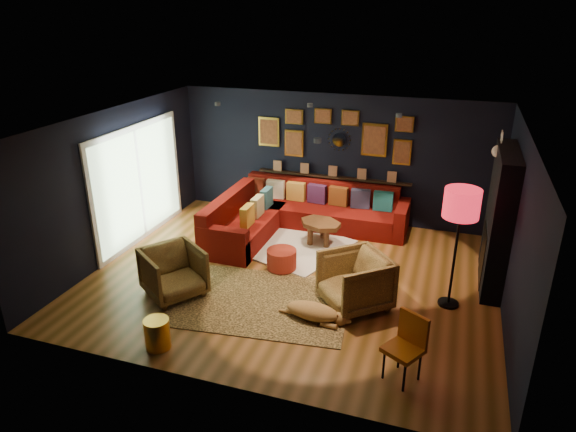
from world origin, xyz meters
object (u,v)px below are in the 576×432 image
(armchair_left, at_px, (173,270))
(armchair_right, at_px, (355,279))
(floor_lamp, at_px, (461,208))
(sectional, at_px, (291,215))
(gold_stool, at_px, (157,334))
(coffee_table, at_px, (321,226))
(pouf, at_px, (282,259))
(orange_chair, at_px, (407,342))
(dog, at_px, (313,308))

(armchair_left, relative_size, armchair_right, 0.94)
(armchair_right, bearing_deg, floor_lamp, 68.51)
(sectional, height_order, gold_stool, sectional)
(sectional, bearing_deg, floor_lamp, -30.83)
(coffee_table, bearing_deg, sectional, 149.93)
(pouf, bearing_deg, armchair_right, -27.46)
(gold_stool, bearing_deg, orange_chair, 8.01)
(orange_chair, bearing_deg, armchair_right, 153.43)
(sectional, xyz_separation_m, dog, (1.28, -2.90, -0.14))
(orange_chair, bearing_deg, armchair_left, -162.59)
(armchair_right, bearing_deg, pouf, -158.49)
(armchair_left, xyz_separation_m, floor_lamp, (4.06, 1.05, 1.14))
(coffee_table, bearing_deg, orange_chair, -59.34)
(gold_stool, bearing_deg, armchair_right, 39.05)
(orange_chair, bearing_deg, coffee_table, 150.64)
(armchair_left, height_order, orange_chair, armchair_left)
(armchair_left, relative_size, orange_chair, 1.00)
(pouf, relative_size, orange_chair, 0.59)
(armchair_right, relative_size, gold_stool, 2.19)
(sectional, xyz_separation_m, pouf, (0.36, -1.61, -0.12))
(sectional, distance_m, gold_stool, 4.19)
(dog, bearing_deg, armchair_right, 54.60)
(sectional, relative_size, gold_stool, 8.17)
(pouf, bearing_deg, sectional, 102.63)
(armchair_right, relative_size, floor_lamp, 0.49)
(armchair_left, height_order, gold_stool, armchair_left)
(dog, bearing_deg, coffee_table, 108.20)
(sectional, bearing_deg, armchair_right, -52.97)
(pouf, distance_m, dog, 1.58)
(sectional, bearing_deg, orange_chair, -54.26)
(armchair_left, xyz_separation_m, orange_chair, (3.62, -0.81, 0.07))
(sectional, distance_m, floor_lamp, 3.83)
(gold_stool, height_order, dog, gold_stool)
(armchair_left, distance_m, gold_stool, 1.35)
(armchair_right, xyz_separation_m, gold_stool, (-2.24, -1.82, -0.25))
(sectional, height_order, coffee_table, sectional)
(armchair_right, distance_m, floor_lamp, 1.81)
(pouf, distance_m, armchair_left, 1.86)
(pouf, bearing_deg, gold_stool, -108.25)
(armchair_right, bearing_deg, gold_stool, -91.98)
(floor_lamp, bearing_deg, dog, -150.47)
(armchair_left, relative_size, dog, 0.80)
(armchair_right, xyz_separation_m, dog, (-0.48, -0.56, -0.27))
(pouf, xyz_separation_m, gold_stool, (-0.84, -2.55, 0.01))
(armchair_right, bearing_deg, coffee_table, 167.53)
(sectional, distance_m, coffee_table, 0.83)
(armchair_left, bearing_deg, orange_chair, -67.19)
(floor_lamp, bearing_deg, armchair_right, -160.46)
(sectional, height_order, dog, sectional)
(dog, bearing_deg, sectional, 119.27)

